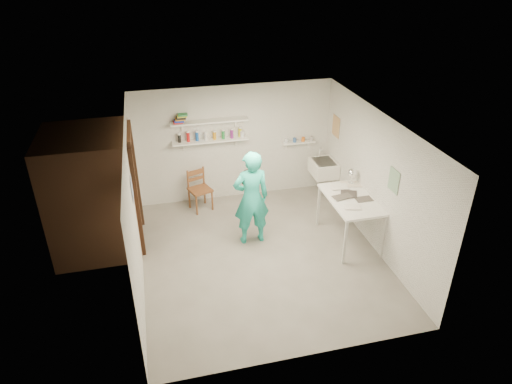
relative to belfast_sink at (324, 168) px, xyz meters
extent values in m
cube|color=slate|center=(-1.75, -1.70, -0.71)|extent=(4.00, 4.50, 0.02)
cube|color=silver|center=(-1.75, -1.70, 1.71)|extent=(4.00, 4.50, 0.02)
cube|color=silver|center=(-1.75, 0.56, 0.50)|extent=(4.00, 0.02, 2.40)
cube|color=silver|center=(-1.75, -3.96, 0.50)|extent=(4.00, 0.02, 2.40)
cube|color=silver|center=(-3.76, -1.70, 0.50)|extent=(0.02, 4.50, 2.40)
cube|color=silver|center=(0.26, -1.70, 0.50)|extent=(0.02, 4.50, 2.40)
cube|color=black|center=(-3.74, -0.65, 0.30)|extent=(0.02, 0.90, 2.00)
cube|color=brown|center=(-4.45, -0.65, 0.35)|extent=(1.40, 1.50, 2.10)
cube|color=brown|center=(-3.72, -0.65, 1.35)|extent=(0.06, 1.05, 0.10)
cube|color=brown|center=(-3.72, -1.15, 0.30)|extent=(0.06, 0.10, 2.00)
cube|color=brown|center=(-3.72, -0.15, 0.30)|extent=(0.06, 0.10, 2.00)
cube|color=white|center=(-2.25, 0.43, 0.65)|extent=(1.50, 0.22, 0.03)
cube|color=white|center=(-2.25, 0.43, 1.05)|extent=(1.50, 0.22, 0.03)
cube|color=white|center=(-0.40, 0.47, 0.42)|extent=(0.70, 0.14, 0.03)
cube|color=#334C7F|center=(-3.74, -1.65, 0.85)|extent=(0.01, 0.28, 0.36)
cube|color=#995933|center=(0.24, 0.10, 0.85)|extent=(0.01, 0.34, 0.42)
cube|color=#3F724C|center=(0.24, -2.25, 0.80)|extent=(0.01, 0.30, 0.38)
cube|color=white|center=(0.00, 0.00, 0.00)|extent=(0.48, 0.60, 0.30)
imported|color=#26BFAB|center=(-1.81, -1.19, 0.18)|extent=(0.66, 0.44, 1.76)
cylinder|color=beige|center=(-1.80, -0.97, 0.47)|extent=(0.32, 0.05, 0.32)
cube|color=brown|center=(-2.55, 0.15, -0.26)|extent=(0.52, 0.50, 0.88)
cube|color=white|center=(-0.11, -1.61, -0.26)|extent=(0.79, 1.32, 0.88)
sphere|color=white|center=(0.11, -1.08, 0.40)|extent=(0.16, 0.16, 0.16)
cylinder|color=black|center=(-2.86, 0.43, 0.75)|extent=(0.06, 0.06, 0.17)
cylinder|color=red|center=(-2.69, 0.43, 0.75)|extent=(0.06, 0.06, 0.17)
cylinder|color=blue|center=(-2.51, 0.43, 0.75)|extent=(0.06, 0.06, 0.17)
cylinder|color=white|center=(-2.34, 0.43, 0.75)|extent=(0.06, 0.06, 0.17)
cylinder|color=orange|center=(-2.16, 0.43, 0.75)|extent=(0.06, 0.06, 0.17)
cylinder|color=#268C3F|center=(-1.99, 0.43, 0.75)|extent=(0.06, 0.06, 0.17)
cylinder|color=#8C268C|center=(-1.81, 0.43, 0.75)|extent=(0.06, 0.06, 0.17)
cylinder|color=gold|center=(-1.64, 0.43, 0.75)|extent=(0.06, 0.06, 0.17)
cube|color=red|center=(-2.85, 0.43, 1.08)|extent=(0.18, 0.14, 0.03)
cube|color=#1933A5|center=(-2.83, 0.43, 1.11)|extent=(0.18, 0.14, 0.03)
cube|color=orange|center=(-2.81, 0.43, 1.14)|extent=(0.18, 0.14, 0.03)
cube|color=black|center=(-2.79, 0.43, 1.16)|extent=(0.18, 0.14, 0.03)
cube|color=yellow|center=(-2.77, 0.43, 1.19)|extent=(0.18, 0.14, 0.03)
cube|color=#338C4C|center=(-2.75, 0.43, 1.22)|extent=(0.18, 0.14, 0.03)
cylinder|color=silver|center=(-0.61, 0.47, 0.48)|extent=(0.07, 0.07, 0.09)
cylinder|color=#335999|center=(-0.47, 0.47, 0.48)|extent=(0.07, 0.07, 0.09)
cylinder|color=orange|center=(-0.33, 0.47, 0.48)|extent=(0.07, 0.07, 0.09)
cylinder|color=#999999|center=(-0.19, 0.47, 0.48)|extent=(0.07, 0.07, 0.09)
cube|color=silver|center=(-0.11, -1.61, 0.18)|extent=(0.30, 0.22, 0.00)
cube|color=#4C4742|center=(-0.11, -1.61, 0.18)|extent=(0.30, 0.22, 0.00)
cube|color=beige|center=(-0.11, -1.61, 0.19)|extent=(0.30, 0.22, 0.00)
cube|color=#383330|center=(-0.11, -1.61, 0.19)|extent=(0.30, 0.22, 0.00)
cube|color=silver|center=(-0.11, -1.61, 0.20)|extent=(0.30, 0.22, 0.00)
cube|color=silver|center=(-0.11, -1.61, 0.20)|extent=(0.30, 0.22, 0.00)
cube|color=#4C4742|center=(-0.11, -1.61, 0.20)|extent=(0.30, 0.22, 0.00)
camera|label=1|loc=(-3.36, -7.90, 4.05)|focal=32.00mm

